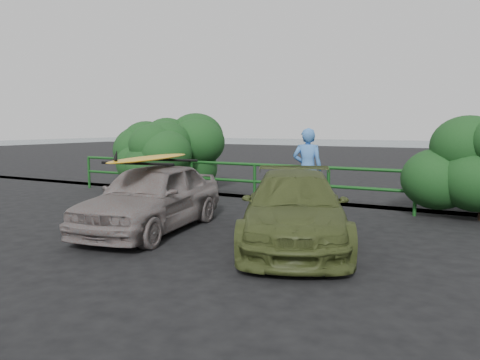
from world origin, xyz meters
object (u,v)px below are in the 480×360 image
at_px(man, 307,169).
at_px(surfboard, 151,158).
at_px(guardrail, 290,185).
at_px(sedan, 152,197).
at_px(olive_vehicle, 294,209).

xyz_separation_m(man, surfboard, (-1.79, -3.67, 0.42)).
height_order(man, surfboard, man).
bearing_deg(guardrail, sedan, -107.57).
bearing_deg(olive_vehicle, surfboard, 164.72).
bearing_deg(olive_vehicle, guardrail, 91.18).
relative_size(guardrail, man, 7.15).
distance_m(sedan, surfboard, 0.74).
height_order(olive_vehicle, surfboard, surfboard).
relative_size(guardrail, surfboard, 5.05).
height_order(guardrail, surfboard, surfboard).
xyz_separation_m(sedan, man, (1.79, 3.67, 0.32)).
bearing_deg(guardrail, olive_vehicle, -66.65).
bearing_deg(man, olive_vehicle, 93.87).
height_order(olive_vehicle, man, man).
relative_size(sedan, man, 1.96).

